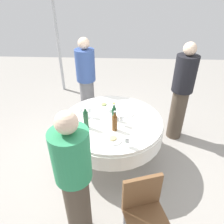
% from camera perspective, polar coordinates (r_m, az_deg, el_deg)
% --- Properties ---
extents(ground_plane, '(10.00, 10.00, 0.00)m').
position_cam_1_polar(ground_plane, '(3.48, 0.00, -12.14)').
color(ground_plane, gray).
extents(dining_table, '(1.47, 1.47, 0.74)m').
position_cam_1_polar(dining_table, '(3.09, 0.00, -4.29)').
color(dining_table, white).
rests_on(dining_table, ground_plane).
extents(bottle_brown_outer, '(0.07, 0.07, 0.29)m').
position_cam_1_polar(bottle_brown_outer, '(2.73, 0.73, -2.58)').
color(bottle_brown_outer, '#593314').
rests_on(bottle_brown_outer, dining_table).
extents(bottle_dark_green_near, '(0.07, 0.07, 0.28)m').
position_cam_1_polar(bottle_dark_green_near, '(2.93, 0.56, -0.04)').
color(bottle_dark_green_near, '#194728').
rests_on(bottle_dark_green_near, dining_table).
extents(bottle_dark_green_inner, '(0.07, 0.07, 0.32)m').
position_cam_1_polar(bottle_dark_green_inner, '(2.79, -7.11, -1.67)').
color(bottle_dark_green_inner, '#194728').
rests_on(bottle_dark_green_inner, dining_table).
extents(wine_glass_front, '(0.07, 0.07, 0.14)m').
position_cam_1_polar(wine_glass_front, '(3.06, -8.35, 0.48)').
color(wine_glass_front, white).
rests_on(wine_glass_front, dining_table).
extents(wine_glass_rear, '(0.07, 0.07, 0.16)m').
position_cam_1_polar(wine_glass_rear, '(3.02, -6.12, 0.57)').
color(wine_glass_rear, white).
rests_on(wine_glass_rear, dining_table).
extents(wine_glass_mid, '(0.06, 0.06, 0.14)m').
position_cam_1_polar(wine_glass_mid, '(2.50, 4.03, -7.49)').
color(wine_glass_mid, white).
rests_on(wine_glass_mid, dining_table).
extents(wine_glass_north, '(0.08, 0.08, 0.13)m').
position_cam_1_polar(wine_glass_north, '(3.02, -0.34, 0.35)').
color(wine_glass_north, white).
rests_on(wine_glass_north, dining_table).
extents(wine_glass_east, '(0.06, 0.06, 0.16)m').
position_cam_1_polar(wine_glass_east, '(2.84, 2.56, -1.63)').
color(wine_glass_east, white).
rests_on(wine_glass_east, dining_table).
extents(plate_east, '(0.22, 0.22, 0.04)m').
position_cam_1_polar(plate_east, '(3.33, -2.25, 1.94)').
color(plate_east, white).
rests_on(plate_east, dining_table).
extents(plate_left, '(0.24, 0.24, 0.04)m').
position_cam_1_polar(plate_left, '(2.65, 0.21, -7.28)').
color(plate_left, white).
rests_on(plate_left, dining_table).
extents(plate_far, '(0.24, 0.24, 0.02)m').
position_cam_1_polar(plate_far, '(3.14, 3.81, -0.30)').
color(plate_far, white).
rests_on(plate_far, dining_table).
extents(fork_near, '(0.06, 0.18, 0.00)m').
position_cam_1_polar(fork_near, '(3.29, -8.04, 0.93)').
color(fork_near, silver).
rests_on(fork_near, dining_table).
extents(person_outer, '(0.34, 0.34, 1.64)m').
position_cam_1_polar(person_outer, '(3.90, -6.96, 8.22)').
color(person_outer, slate).
rests_on(person_outer, ground_plane).
extents(person_near, '(0.34, 0.34, 1.68)m').
position_cam_1_polar(person_near, '(3.60, 18.29, 5.09)').
color(person_near, '#4C3F33').
rests_on(person_near, ground_plane).
extents(person_inner, '(0.34, 0.34, 1.61)m').
position_cam_1_polar(person_inner, '(2.10, -10.08, -17.94)').
color(person_inner, '#4C3F33').
rests_on(person_inner, ground_plane).
extents(chair_mid, '(0.50, 0.50, 0.87)m').
position_cam_1_polar(chair_mid, '(2.31, 8.81, -24.74)').
color(chair_mid, brown).
rests_on(chair_mid, ground_plane).
extents(tent_pole_main, '(0.07, 0.07, 2.46)m').
position_cam_1_polar(tent_pole_main, '(5.26, -14.47, 18.13)').
color(tent_pole_main, '#B2B5B7').
rests_on(tent_pole_main, ground_plane).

